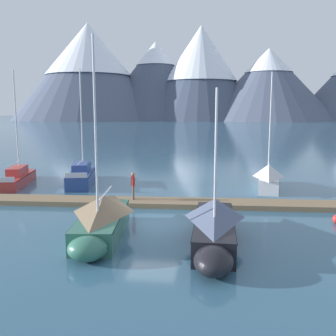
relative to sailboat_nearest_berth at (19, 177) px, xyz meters
The scene contains 12 objects.
ground_plane 15.30m from the sailboat_nearest_berth, 36.63° to the right, with size 700.00×700.00×0.00m, color #335B75.
mountain_west_summit 200.84m from the sailboat_nearest_berth, 107.58° to the left, with size 87.86×87.86×54.91m.
mountain_central_massif 201.67m from the sailboat_nearest_berth, 96.37° to the left, with size 72.66×72.66×45.43m.
mountain_shoulder_ridge 194.93m from the sailboat_nearest_berth, 88.60° to the left, with size 67.10×67.10×52.53m.
mountain_east_summit 195.24m from the sailboat_nearest_berth, 77.57° to the left, with size 73.97×73.97×38.98m.
dock 13.30m from the sailboat_nearest_berth, 22.66° to the right, with size 29.56×3.47×0.30m.
sailboat_nearest_berth is the anchor object (origin of this frame).
sailboat_second_berth 4.94m from the sailboat_nearest_berth, 10.79° to the left, with size 3.07×6.93×8.98m.
sailboat_mid_dock_port 15.16m from the sailboat_nearest_berth, 47.40° to the right, with size 2.61×6.91×8.86m.
sailboat_mid_dock_starboard 19.31m from the sailboat_nearest_berth, 36.97° to the right, with size 1.93×7.44×6.65m.
sailboat_far_berth 19.22m from the sailboat_nearest_berth, ahead, with size 1.98×5.67×8.50m.
person_on_dock 11.55m from the sailboat_nearest_berth, 26.05° to the right, with size 0.30×0.58×1.69m.
Camera 1 is at (3.27, -18.35, 5.78)m, focal length 40.45 mm.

